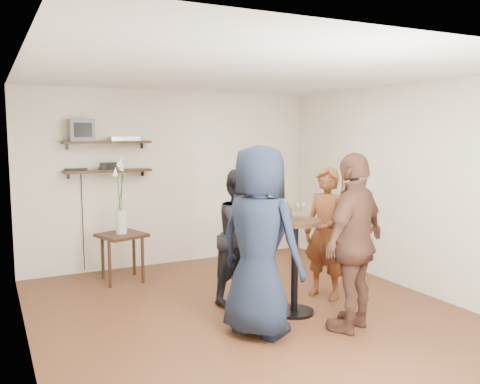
{
  "coord_description": "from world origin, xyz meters",
  "views": [
    {
      "loc": [
        -2.52,
        -4.78,
        2.01
      ],
      "look_at": [
        0.08,
        0.4,
        1.31
      ],
      "focal_mm": 38.0,
      "sensor_mm": 36.0,
      "label": 1
    }
  ],
  "objects_px": {
    "person_dark": "(242,236)",
    "side_table": "(122,241)",
    "drinks_table": "(295,254)",
    "crt_monitor": "(81,130)",
    "radio": "(108,166)",
    "person_brown": "(354,242)",
    "person_navy": "(259,241)",
    "dvd_deck": "(124,139)",
    "person_plaid": "(326,233)"
  },
  "relations": [
    {
      "from": "person_dark",
      "to": "side_table",
      "type": "bearing_deg",
      "value": 99.22
    },
    {
      "from": "side_table",
      "to": "drinks_table",
      "type": "relative_size",
      "value": 0.65
    },
    {
      "from": "crt_monitor",
      "to": "person_dark",
      "type": "height_order",
      "value": "crt_monitor"
    },
    {
      "from": "radio",
      "to": "person_brown",
      "type": "distance_m",
      "value": 3.7
    },
    {
      "from": "radio",
      "to": "person_dark",
      "type": "distance_m",
      "value": 2.36
    },
    {
      "from": "radio",
      "to": "crt_monitor",
      "type": "bearing_deg",
      "value": 180.0
    },
    {
      "from": "side_table",
      "to": "person_navy",
      "type": "relative_size",
      "value": 0.36
    },
    {
      "from": "dvd_deck",
      "to": "crt_monitor",
      "type": "bearing_deg",
      "value": 180.0
    },
    {
      "from": "person_dark",
      "to": "person_brown",
      "type": "height_order",
      "value": "person_brown"
    },
    {
      "from": "crt_monitor",
      "to": "person_navy",
      "type": "bearing_deg",
      "value": -68.12
    },
    {
      "from": "person_dark",
      "to": "person_navy",
      "type": "bearing_deg",
      "value": -134.93
    },
    {
      "from": "side_table",
      "to": "person_plaid",
      "type": "distance_m",
      "value": 2.7
    },
    {
      "from": "dvd_deck",
      "to": "person_plaid",
      "type": "height_order",
      "value": "dvd_deck"
    },
    {
      "from": "side_table",
      "to": "person_navy",
      "type": "height_order",
      "value": "person_navy"
    },
    {
      "from": "person_dark",
      "to": "person_navy",
      "type": "height_order",
      "value": "person_navy"
    },
    {
      "from": "side_table",
      "to": "person_brown",
      "type": "distance_m",
      "value": 3.21
    },
    {
      "from": "person_plaid",
      "to": "radio",
      "type": "bearing_deg",
      "value": -162.8
    },
    {
      "from": "side_table",
      "to": "person_plaid",
      "type": "relative_size",
      "value": 0.43
    },
    {
      "from": "drinks_table",
      "to": "person_brown",
      "type": "bearing_deg",
      "value": -66.14
    },
    {
      "from": "drinks_table",
      "to": "person_plaid",
      "type": "relative_size",
      "value": 0.66
    },
    {
      "from": "dvd_deck",
      "to": "drinks_table",
      "type": "relative_size",
      "value": 0.38
    },
    {
      "from": "crt_monitor",
      "to": "person_dark",
      "type": "relative_size",
      "value": 0.2
    },
    {
      "from": "side_table",
      "to": "drinks_table",
      "type": "xyz_separation_m",
      "value": [
        1.4,
        -2.06,
        0.13
      ]
    },
    {
      "from": "radio",
      "to": "person_dark",
      "type": "height_order",
      "value": "person_dark"
    },
    {
      "from": "side_table",
      "to": "person_plaid",
      "type": "height_order",
      "value": "person_plaid"
    },
    {
      "from": "crt_monitor",
      "to": "person_navy",
      "type": "xyz_separation_m",
      "value": [
        1.16,
        -2.9,
        -1.08
      ]
    },
    {
      "from": "side_table",
      "to": "dvd_deck",
      "type": "bearing_deg",
      "value": 69.11
    },
    {
      "from": "dvd_deck",
      "to": "side_table",
      "type": "height_order",
      "value": "dvd_deck"
    },
    {
      "from": "dvd_deck",
      "to": "drinks_table",
      "type": "distance_m",
      "value": 3.09
    },
    {
      "from": "crt_monitor",
      "to": "person_dark",
      "type": "bearing_deg",
      "value": -53.1
    },
    {
      "from": "dvd_deck",
      "to": "person_navy",
      "type": "height_order",
      "value": "dvd_deck"
    },
    {
      "from": "crt_monitor",
      "to": "side_table",
      "type": "distance_m",
      "value": 1.61
    },
    {
      "from": "person_brown",
      "to": "side_table",
      "type": "bearing_deg",
      "value": -81.9
    },
    {
      "from": "dvd_deck",
      "to": "side_table",
      "type": "xyz_separation_m",
      "value": [
        -0.2,
        -0.51,
        -1.36
      ]
    },
    {
      "from": "person_plaid",
      "to": "side_table",
      "type": "bearing_deg",
      "value": -155.98
    },
    {
      "from": "drinks_table",
      "to": "person_navy",
      "type": "bearing_deg",
      "value": -152.22
    },
    {
      "from": "person_plaid",
      "to": "person_brown",
      "type": "xyz_separation_m",
      "value": [
        -0.35,
        -0.95,
        0.11
      ]
    },
    {
      "from": "radio",
      "to": "person_navy",
      "type": "relative_size",
      "value": 0.12
    },
    {
      "from": "drinks_table",
      "to": "person_brown",
      "type": "relative_size",
      "value": 0.58
    },
    {
      "from": "radio",
      "to": "person_brown",
      "type": "height_order",
      "value": "person_brown"
    },
    {
      "from": "dvd_deck",
      "to": "person_brown",
      "type": "distance_m",
      "value": 3.68
    },
    {
      "from": "drinks_table",
      "to": "person_plaid",
      "type": "height_order",
      "value": "person_plaid"
    },
    {
      "from": "radio",
      "to": "drinks_table",
      "type": "xyz_separation_m",
      "value": [
        1.44,
        -2.57,
        -0.84
      ]
    },
    {
      "from": "side_table",
      "to": "person_brown",
      "type": "relative_size",
      "value": 0.38
    },
    {
      "from": "crt_monitor",
      "to": "dvd_deck",
      "type": "relative_size",
      "value": 0.8
    },
    {
      "from": "crt_monitor",
      "to": "person_plaid",
      "type": "distance_m",
      "value": 3.54
    },
    {
      "from": "dvd_deck",
      "to": "person_plaid",
      "type": "relative_size",
      "value": 0.25
    },
    {
      "from": "person_dark",
      "to": "person_navy",
      "type": "relative_size",
      "value": 0.84
    },
    {
      "from": "person_dark",
      "to": "person_brown",
      "type": "bearing_deg",
      "value": -91.89
    },
    {
      "from": "radio",
      "to": "person_brown",
      "type": "relative_size",
      "value": 0.12
    }
  ]
}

